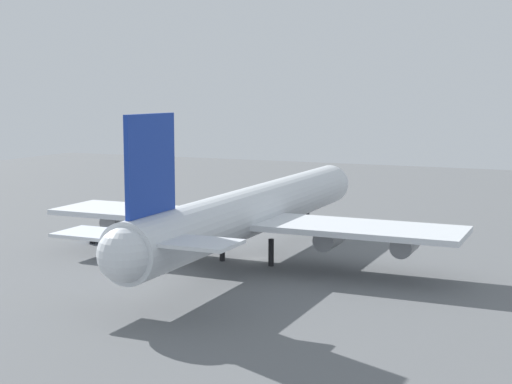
% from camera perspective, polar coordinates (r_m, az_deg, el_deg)
% --- Properties ---
extents(ground_plane, '(265.16, 265.16, 0.00)m').
position_cam_1_polar(ground_plane, '(99.60, 0.00, -5.03)').
color(ground_plane, slate).
extents(cargo_airplane, '(66.29, 54.31, 19.57)m').
position_cam_1_polar(cargo_airplane, '(98.12, -0.07, -1.40)').
color(cargo_airplane, silver).
rests_on(cargo_airplane, ground_plane).
extents(cargo_loader, '(4.11, 4.73, 2.43)m').
position_cam_1_polar(cargo_loader, '(112.54, -11.30, -3.12)').
color(cargo_loader, '#2D5193').
rests_on(cargo_loader, ground_plane).
extents(safety_cone_nose, '(0.44, 0.44, 0.63)m').
position_cam_1_polar(safety_cone_nose, '(126.42, 6.12, -2.23)').
color(safety_cone_nose, orange).
rests_on(safety_cone_nose, ground_plane).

